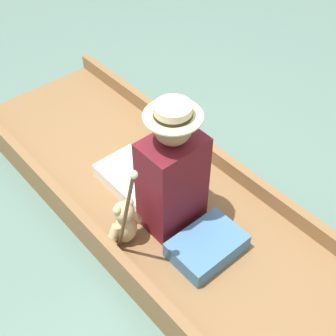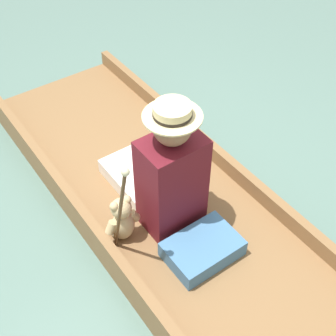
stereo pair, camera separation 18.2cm
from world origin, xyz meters
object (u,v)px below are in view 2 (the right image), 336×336
seated_person (164,174)px  walking_cane (121,206)px  champagne_bottle (176,128)px  teddy_bear (122,220)px  wine_glass (167,151)px

seated_person → walking_cane: 0.46m
seated_person → champagne_bottle: size_ratio=3.18×
teddy_bear → walking_cane: 0.37m
seated_person → walking_cane: bearing=-163.0°
walking_cane → champagne_bottle: (0.87, 0.69, -0.36)m
teddy_bear → champagne_bottle: bearing=34.0°
champagne_bottle → seated_person: bearing=-132.1°
seated_person → champagne_bottle: (0.47, 0.52, -0.22)m
teddy_bear → wine_glass: bearing=34.0°
seated_person → teddy_bear: (-0.32, -0.01, -0.19)m
walking_cane → champagne_bottle: bearing=38.4°
teddy_bear → walking_cane: bearing=-116.6°
wine_glass → teddy_bear: bearing=-146.0°
seated_person → champagne_bottle: seated_person is taller
teddy_bear → wine_glass: (0.63, 0.43, -0.09)m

